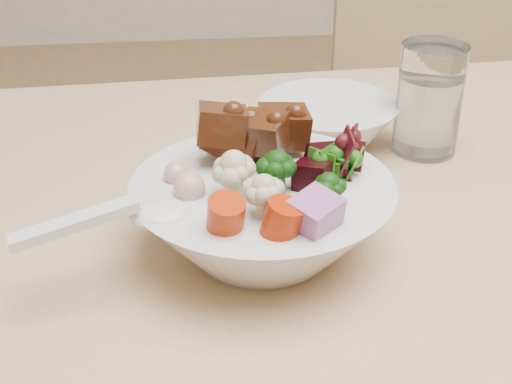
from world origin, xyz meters
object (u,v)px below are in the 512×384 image
(chair_far, at_px, (442,129))
(dining_table, at_px, (509,253))
(food_bowl, at_px, (264,211))
(side_bowl, at_px, (328,124))
(water_glass, at_px, (429,104))

(chair_far, bearing_deg, dining_table, -101.00)
(food_bowl, distance_m, side_bowl, 0.24)
(dining_table, distance_m, side_bowl, 0.25)
(food_bowl, bearing_deg, dining_table, 12.49)
(chair_far, xyz_separation_m, side_bowl, (-0.33, -0.45, 0.23))
(dining_table, xyz_separation_m, side_bowl, (-0.18, 0.15, 0.10))
(chair_far, relative_size, water_glass, 6.78)
(chair_far, bearing_deg, side_bowl, -123.30)
(dining_table, bearing_deg, side_bowl, 137.07)
(water_glass, bearing_deg, food_bowl, -139.02)
(chair_far, distance_m, food_bowl, 0.83)
(dining_table, bearing_deg, food_bowl, -170.01)
(chair_far, height_order, side_bowl, chair_far)
(side_bowl, bearing_deg, chair_far, 53.70)
(water_glass, xyz_separation_m, side_bowl, (-0.11, 0.03, -0.03))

